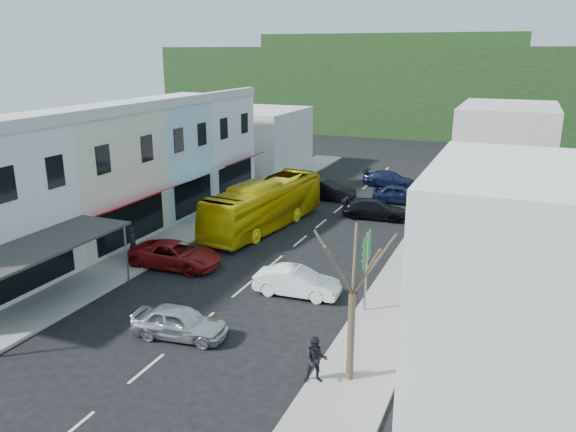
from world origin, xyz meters
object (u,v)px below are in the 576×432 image
(pedestrian_left, at_px, (133,242))
(car_silver, at_px, (180,322))
(direction_sign, at_px, (366,273))
(car_white, at_px, (297,282))
(pedestrian_right, at_px, (316,361))
(street_tree, at_px, (352,294))
(traffic_signal, at_px, (453,155))
(bus, at_px, (264,206))
(car_red, at_px, (175,255))

(pedestrian_left, bearing_deg, car_silver, -139.13)
(pedestrian_left, distance_m, direction_sign, 14.34)
(car_white, relative_size, pedestrian_right, 2.59)
(street_tree, height_order, traffic_signal, street_tree)
(bus, distance_m, car_red, 8.58)
(bus, xyz_separation_m, street_tree, (10.62, -15.57, 1.93))
(street_tree, relative_size, traffic_signal, 1.49)
(car_silver, distance_m, pedestrian_left, 10.32)
(direction_sign, bearing_deg, street_tree, -84.92)
(car_white, xyz_separation_m, pedestrian_left, (-10.62, 1.13, 0.30))
(car_red, relative_size, pedestrian_right, 2.71)
(bus, xyz_separation_m, traffic_signal, (9.85, 19.77, 0.78))
(pedestrian_right, bearing_deg, bus, 100.48)
(pedestrian_left, bearing_deg, street_tree, -122.98)
(traffic_signal, bearing_deg, direction_sign, 65.19)
(car_red, xyz_separation_m, pedestrian_right, (11.10, -7.84, 0.30))
(car_white, distance_m, traffic_signal, 29.35)
(car_red, bearing_deg, bus, -14.06)
(bus, bearing_deg, car_silver, -71.63)
(pedestrian_left, xyz_separation_m, street_tree, (15.17, -7.41, 2.48))
(car_white, relative_size, street_tree, 0.63)
(car_white, xyz_separation_m, direction_sign, (3.58, -0.63, 1.25))
(car_red, bearing_deg, street_tree, -124.12)
(street_tree, bearing_deg, pedestrian_right, -147.95)
(pedestrian_left, height_order, street_tree, street_tree)
(pedestrian_right, xyz_separation_m, traffic_signal, (0.30, 36.01, 1.33))
(car_white, bearing_deg, bus, 29.79)
(car_red, height_order, traffic_signal, traffic_signal)
(direction_sign, height_order, traffic_signal, traffic_signal)
(bus, distance_m, street_tree, 18.95)
(street_tree, bearing_deg, traffic_signal, 91.25)
(pedestrian_left, bearing_deg, pedestrian_right, -126.77)
(car_red, relative_size, direction_sign, 1.18)
(car_silver, height_order, traffic_signal, traffic_signal)
(car_silver, height_order, car_white, same)
(direction_sign, xyz_separation_m, street_tree, (0.97, -5.65, 1.54))
(direction_sign, distance_m, traffic_signal, 29.70)
(car_white, height_order, traffic_signal, traffic_signal)
(traffic_signal, bearing_deg, bus, 39.08)
(bus, relative_size, car_red, 2.52)
(pedestrian_right, bearing_deg, car_red, 124.78)
(car_red, distance_m, traffic_signal, 30.43)
(direction_sign, relative_size, traffic_signal, 0.84)
(pedestrian_left, height_order, pedestrian_right, same)
(car_red, height_order, pedestrian_right, pedestrian_right)
(car_silver, relative_size, traffic_signal, 0.94)
(traffic_signal, bearing_deg, pedestrian_right, 65.10)
(car_silver, bearing_deg, traffic_signal, -18.45)
(car_silver, bearing_deg, car_red, 27.32)
(car_silver, bearing_deg, pedestrian_right, -107.59)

